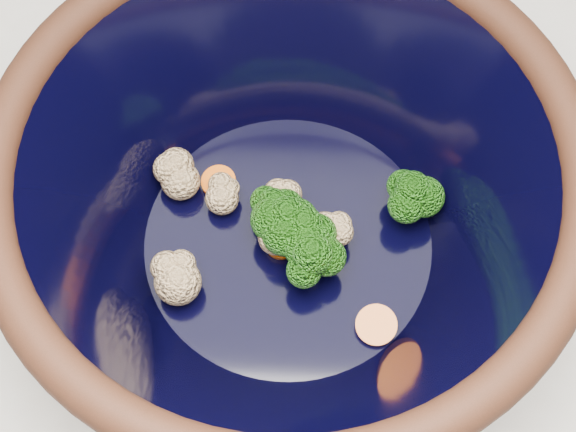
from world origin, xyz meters
The scene contains 3 objects.
counter centered at (0.00, 0.00, 0.45)m, with size 1.20×1.20×0.90m, color white.
mixing_bowl centered at (-0.07, -0.01, 1.00)m, with size 0.43×0.43×0.17m.
vegetable_pile centered at (-0.07, -0.01, 0.96)m, with size 0.21×0.14×0.06m.
Camera 1 is at (-0.06, -0.26, 1.49)m, focal length 50.00 mm.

